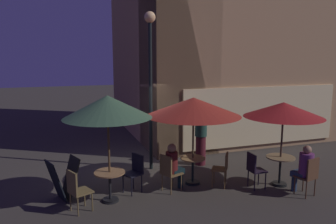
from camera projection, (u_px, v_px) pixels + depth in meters
ground_plane at (135, 172)px, 9.71m from camera, size 60.00×60.00×0.00m
cafe_building at (205, 25)px, 13.34m from camera, size 8.86×8.31×9.29m
street_lamp_near_corner at (150, 63)px, 9.45m from camera, size 0.32×0.32×4.62m
menu_sandwich_board at (63, 179)px, 7.76m from camera, size 0.82×0.75×0.98m
cafe_table_0 at (193, 166)px, 8.75m from camera, size 0.66×0.66×0.72m
cafe_table_1 at (110, 180)px, 7.67m from camera, size 0.72×0.72×0.72m
cafe_table_2 at (280, 164)px, 8.64m from camera, size 0.74×0.74×0.77m
patio_umbrella_0 at (193, 107)px, 8.48m from camera, size 2.47×2.47×2.33m
patio_umbrella_1 at (108, 107)px, 7.38m from camera, size 2.02×2.02×2.51m
patio_umbrella_2 at (283, 110)px, 8.39m from camera, size 2.02×2.02×2.22m
cafe_chair_0 at (223, 166)px, 8.52m from camera, size 0.55×0.55×0.90m
cafe_chair_1 at (169, 170)px, 8.19m from camera, size 0.56×0.56×0.96m
cafe_chair_2 at (135, 169)px, 8.21m from camera, size 0.55×0.55×0.97m
cafe_chair_3 at (76, 188)px, 7.10m from camera, size 0.57×0.57×0.96m
cafe_chair_4 at (309, 174)px, 7.91m from camera, size 0.49×0.49×0.98m
cafe_chair_5 at (254, 167)px, 8.41m from camera, size 0.41×0.41×0.94m
patron_seated_0 at (174, 164)px, 8.27m from camera, size 0.50×0.41×1.23m
patron_seated_1 at (304, 167)px, 8.01m from camera, size 0.41×0.53×1.26m
patron_standing_2 at (201, 137)px, 10.23m from camera, size 0.37×0.37×1.78m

